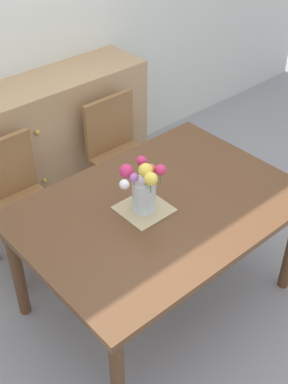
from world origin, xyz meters
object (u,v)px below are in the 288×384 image
Objects in this scene: flower_vase at (143,186)px; chair_right at (119,150)px; chair_left at (17,197)px; dining_table at (160,217)px; dresser at (60,139)px.

chair_right is at bearing 58.72° from flower_vase.
chair_left is 2.90× the size of flower_vase.
chair_right is at bearing 64.39° from dining_table.
chair_left is 1.01m from flower_vase.
dresser reaches higher than chair_right.
flower_vase reaches higher than dresser.
dining_table is at bearing 115.61° from chair_left.
chair_left is at bearing 110.65° from flower_vase.
dresser is (-0.23, 0.44, -0.02)m from chair_right.
chair_left is at bearing 115.61° from dining_table.
chair_left is 1.00× the size of chair_right.
dresser reaches higher than chair_left.
dining_table is 1.73× the size of chair_left.
chair_left is 0.76m from dresser.
flower_vase is (-0.10, 0.02, 0.25)m from dining_table.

